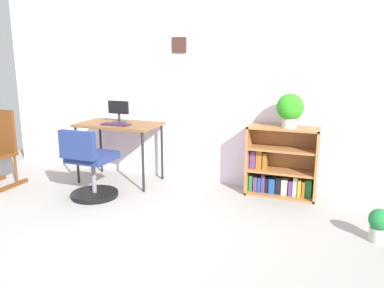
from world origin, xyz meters
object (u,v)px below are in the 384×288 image
Objects in this scene: keyboard at (116,124)px; bookshelf_low at (281,165)px; desk at (119,128)px; office_chair at (90,168)px; monitor at (119,111)px; potted_plant_floor at (379,224)px; potted_plant_on_shelf at (290,109)px.

bookshelf_low is (1.91, 0.34, -0.40)m from keyboard.
desk is 1.24× the size of office_chair.
bookshelf_low is at bearing 10.20° from keyboard.
monitor is 2.05m from bookshelf_low.
desk is 1.25× the size of bookshelf_low.
potted_plant_floor is at bearing -41.81° from bookshelf_low.
monitor is 0.96× the size of potted_plant_floor.
office_chair reaches higher than potted_plant_floor.
monitor reaches higher than bookshelf_low.
monitor is 0.35× the size of bookshelf_low.
office_chair is at bearing -92.06° from keyboard.
potted_plant_on_shelf is (2.05, 0.11, 0.12)m from monitor.
bookshelf_low is at bearing 4.67° from monitor.
bookshelf_low is at bearing 24.38° from office_chair.
keyboard is at bearing -169.80° from bookshelf_low.
desk is 0.73m from office_chair.
monitor is at bearing 166.56° from potted_plant_floor.
potted_plant_on_shelf is 1.47m from potted_plant_floor.
potted_plant_on_shelf is (1.98, 0.29, 0.25)m from keyboard.
bookshelf_low is at bearing 146.90° from potted_plant_on_shelf.
monitor is 3.11m from potted_plant_floor.
bookshelf_low is (1.94, 0.22, -0.33)m from desk.
office_chair is at bearing -88.79° from desk.
keyboard is at bearing 87.94° from office_chair.
bookshelf_low is 2.73× the size of potted_plant_floor.
office_chair reaches higher than keyboard.
monitor is at bearing 93.90° from office_chair.
desk is 3.42× the size of potted_plant_floor.
keyboard is 2.02m from potted_plant_on_shelf.
monitor reaches higher than office_chair.
keyboard is 1.98m from bookshelf_low.
potted_plant_on_shelf is (0.08, -0.05, 0.65)m from bookshelf_low.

